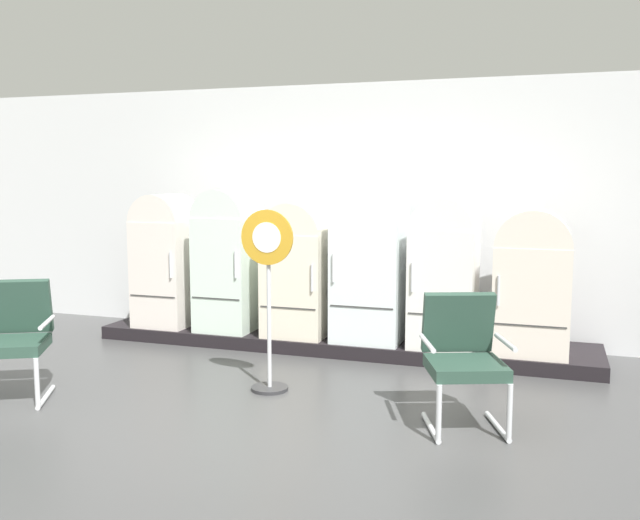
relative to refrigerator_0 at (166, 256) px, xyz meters
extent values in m
cube|color=#424242|center=(2.02, -2.90, -0.96)|extent=(12.00, 10.00, 0.05)
cube|color=silver|center=(2.02, 0.76, 0.50)|extent=(11.76, 0.12, 2.86)
cube|color=#47443F|center=(2.02, 0.76, 1.58)|extent=(11.76, 0.07, 0.06)
cube|color=black|center=(2.02, 0.12, -0.86)|extent=(5.34, 0.95, 0.14)
cube|color=silver|center=(0.00, 0.00, -0.20)|extent=(0.61, 0.62, 1.19)
cylinder|color=silver|center=(0.00, 0.00, 0.40)|extent=(0.61, 0.61, 0.61)
cube|color=#383838|center=(0.00, -0.31, -0.41)|extent=(0.56, 0.01, 0.01)
cylinder|color=silver|center=(0.24, -0.33, -0.06)|extent=(0.02, 0.02, 0.28)
cube|color=silver|center=(0.77, 0.02, -0.17)|extent=(0.61, 0.67, 1.25)
cylinder|color=silver|center=(0.77, 0.02, 0.46)|extent=(0.61, 0.65, 0.61)
cube|color=#383838|center=(0.77, -0.31, -0.39)|extent=(0.56, 0.01, 0.01)
cylinder|color=silver|center=(1.02, -0.33, -0.02)|extent=(0.02, 0.02, 0.28)
cube|color=silver|center=(1.60, 0.04, -0.25)|extent=(0.66, 0.69, 1.09)
cylinder|color=silver|center=(1.60, 0.04, 0.30)|extent=(0.66, 0.68, 0.66)
cube|color=#383838|center=(1.60, -0.31, -0.44)|extent=(0.60, 0.01, 0.01)
cylinder|color=silver|center=(1.86, -0.33, -0.12)|extent=(0.02, 0.02, 0.28)
cube|color=white|center=(2.38, 0.00, -0.16)|extent=(0.70, 0.62, 1.27)
cylinder|color=white|center=(2.38, 0.00, 0.47)|extent=(0.70, 0.61, 0.70)
cube|color=#383838|center=(2.38, -0.31, -0.39)|extent=(0.64, 0.01, 0.01)
cylinder|color=silver|center=(2.09, -0.33, -0.01)|extent=(0.02, 0.02, 0.28)
cube|color=white|center=(3.14, 0.03, -0.20)|extent=(0.63, 0.69, 1.18)
cylinder|color=white|center=(3.14, 0.03, 0.39)|extent=(0.63, 0.68, 0.63)
cube|color=#383838|center=(3.14, -0.31, -0.42)|extent=(0.58, 0.01, 0.01)
cylinder|color=silver|center=(2.88, -0.33, -0.06)|extent=(0.02, 0.02, 0.28)
cube|color=silver|center=(3.99, 0.00, -0.27)|extent=(0.70, 0.62, 1.04)
cylinder|color=silver|center=(3.99, 0.00, 0.24)|extent=(0.70, 0.61, 0.70)
cube|color=#383838|center=(3.99, -0.31, -0.46)|extent=(0.65, 0.01, 0.01)
cylinder|color=silver|center=(3.70, -0.33, -0.15)|extent=(0.02, 0.02, 0.28)
cylinder|color=silver|center=(0.21, -2.30, -0.91)|extent=(0.29, 0.51, 0.04)
cylinder|color=silver|center=(0.33, -2.53, -0.71)|extent=(0.05, 0.05, 0.40)
cube|color=#294438|center=(-0.01, -2.42, -0.47)|extent=(0.71, 0.70, 0.09)
cube|color=#294438|center=(-0.13, -2.18, -0.19)|extent=(0.55, 0.39, 0.47)
cylinder|color=silver|center=(0.25, -2.29, -0.28)|extent=(0.24, 0.42, 0.04)
cylinder|color=silver|center=(3.36, -1.98, -0.91)|extent=(0.23, 0.53, 0.04)
cylinder|color=silver|center=(3.45, -2.22, -0.71)|extent=(0.05, 0.05, 0.40)
cylinder|color=silver|center=(3.82, -1.81, -0.91)|extent=(0.23, 0.53, 0.04)
cylinder|color=silver|center=(3.91, -2.05, -0.71)|extent=(0.05, 0.05, 0.40)
cube|color=#294438|center=(3.59, -1.89, -0.47)|extent=(0.68, 0.66, 0.09)
cube|color=#294438|center=(3.50, -1.64, -0.19)|extent=(0.56, 0.34, 0.47)
cylinder|color=silver|center=(3.32, -1.99, -0.28)|extent=(0.19, 0.44, 0.04)
cylinder|color=silver|center=(3.86, -1.79, -0.28)|extent=(0.19, 0.44, 0.04)
cylinder|color=#2D2D30|center=(1.88, -1.48, -0.92)|extent=(0.32, 0.32, 0.03)
cylinder|color=silver|center=(1.88, -1.48, -0.25)|extent=(0.04, 0.04, 1.30)
cylinder|color=#BB8720|center=(1.88, -1.51, 0.40)|extent=(0.47, 0.02, 0.47)
cylinder|color=white|center=(1.88, -1.52, 0.40)|extent=(0.26, 0.00, 0.26)
camera|label=1|loc=(4.13, -6.84, 0.92)|focal=38.82mm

